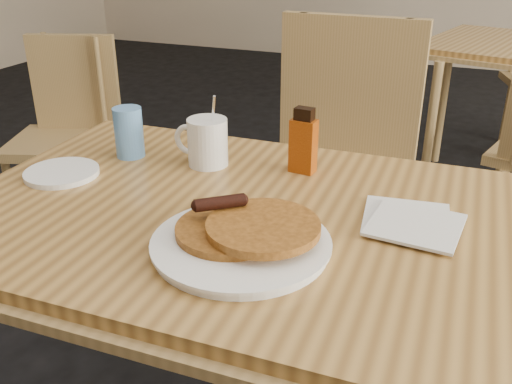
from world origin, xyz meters
TOP-DOWN VIEW (x-y plane):
  - main_table at (-0.07, 0.04)m, footprint 1.21×0.83m
  - chair_main_far at (-0.06, 0.78)m, footprint 0.46×0.46m
  - chair_wall_extra at (-1.33, 1.02)m, footprint 0.48×0.50m
  - pancake_plate at (-0.01, -0.10)m, footprint 0.31×0.31m
  - coffee_mug at (-0.24, 0.22)m, footprint 0.13×0.09m
  - syrup_bottle at (-0.02, 0.26)m, footprint 0.06×0.04m
  - napkin_stack at (0.25, 0.10)m, footprint 0.19×0.20m
  - blue_tumbler at (-0.43, 0.20)m, footprint 0.07×0.07m
  - side_saucer at (-0.51, 0.04)m, footprint 0.17×0.17m

SIDE VIEW (x-z plane):
  - chair_wall_extra at x=-1.33m, z-range 0.08..0.91m
  - chair_main_far at x=-0.06m, z-range 0.10..1.11m
  - main_table at x=-0.07m, z-range 0.33..1.08m
  - napkin_stack at x=0.25m, z-range 0.75..0.76m
  - side_saucer at x=-0.51m, z-range 0.75..0.76m
  - pancake_plate at x=-0.01m, z-range 0.73..0.80m
  - coffee_mug at x=-0.24m, z-range 0.72..0.89m
  - blue_tumbler at x=-0.43m, z-range 0.75..0.87m
  - syrup_bottle at x=-0.02m, z-range 0.74..0.89m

